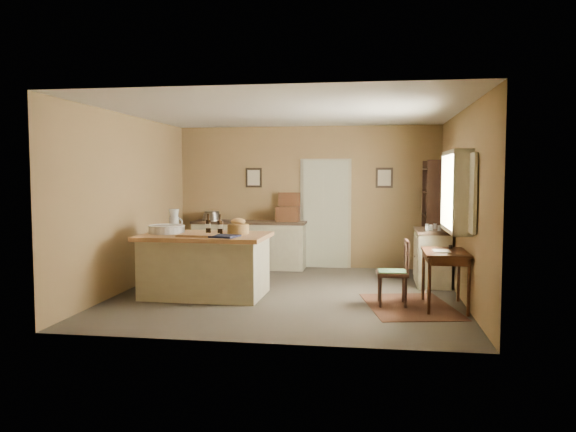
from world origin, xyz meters
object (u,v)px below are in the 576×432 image
object	(u,v)px
sideboard	(250,243)
shelving_unit	(436,218)
desk_chair	(392,273)
writing_desk	(445,258)
work_island	(205,263)
right_cabinet	(432,256)

from	to	relation	value
sideboard	shelving_unit	distance (m)	3.47
sideboard	desk_chair	distance (m)	3.76
writing_desk	desk_chair	world-z (taller)	desk_chair
work_island	sideboard	size ratio (longest dim) A/B	0.86
desk_chair	shelving_unit	world-z (taller)	shelving_unit
sideboard	right_cabinet	distance (m)	3.47
work_island	shelving_unit	distance (m)	4.22
writing_desk	right_cabinet	xyz separation A→B (m)	(-0.00, 1.61, -0.21)
work_island	writing_desk	bearing A→B (deg)	-3.21
work_island	right_cabinet	world-z (taller)	work_island
desk_chair	work_island	bearing A→B (deg)	172.75
right_cabinet	work_island	bearing A→B (deg)	-158.23
work_island	shelving_unit	world-z (taller)	shelving_unit
writing_desk	desk_chair	size ratio (longest dim) A/B	1.05
desk_chair	right_cabinet	bearing A→B (deg)	63.91
work_island	writing_desk	size ratio (longest dim) A/B	2.01
work_island	right_cabinet	bearing A→B (deg)	22.93
sideboard	writing_desk	distance (m)	4.29
sideboard	desk_chair	bearing A→B (deg)	-46.70
work_island	right_cabinet	xyz separation A→B (m)	(3.39, 1.36, -0.02)
work_island	right_cabinet	size ratio (longest dim) A/B	1.87
sideboard	shelving_unit	size ratio (longest dim) A/B	1.06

